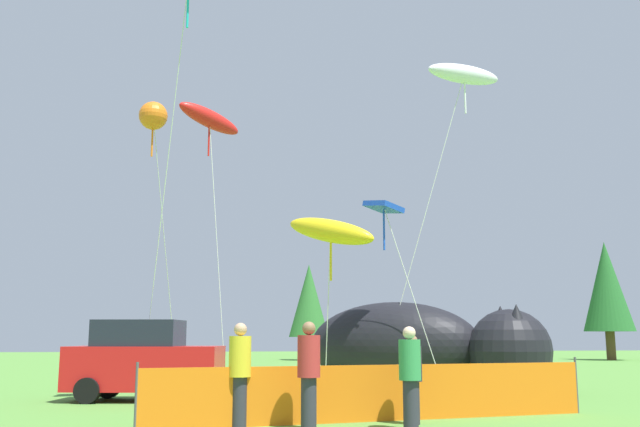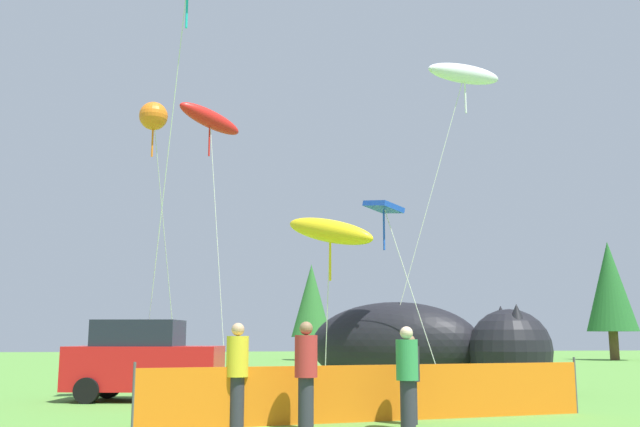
{
  "view_description": "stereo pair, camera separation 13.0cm",
  "coord_description": "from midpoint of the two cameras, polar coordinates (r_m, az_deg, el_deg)",
  "views": [
    {
      "loc": [
        -2.19,
        -17.09,
        1.64
      ],
      "look_at": [
        0.53,
        3.97,
        5.29
      ],
      "focal_mm": 40.0,
      "sensor_mm": 36.0,
      "label": 1
    },
    {
      "loc": [
        -2.07,
        -17.1,
        1.64
      ],
      "look_at": [
        0.53,
        3.97,
        5.29
      ],
      "focal_mm": 40.0,
      "sensor_mm": 36.0,
      "label": 2
    }
  ],
  "objects": [
    {
      "name": "horizon_tree_west",
      "position": [
        49.6,
        -0.97,
        -7.0
      ],
      "size": [
        2.75,
        2.75,
        6.56
      ],
      "color": "brown",
      "rests_on": "ground"
    },
    {
      "name": "spectator_in_yellow_shirt",
      "position": [
        13.13,
        -1.2,
        -12.4
      ],
      "size": [
        0.41,
        0.41,
        1.9
      ],
      "color": "#2D2D38",
      "rests_on": "ground"
    },
    {
      "name": "parked_car",
      "position": [
        19.23,
        -14.09,
        -11.37
      ],
      "size": [
        4.06,
        2.29,
        2.04
      ],
      "rotation": [
        0.0,
        0.0,
        -0.16
      ],
      "color": "red",
      "rests_on": "ground"
    },
    {
      "name": "safety_fence",
      "position": [
        14.39,
        4.54,
        -14.12
      ],
      "size": [
        9.14,
        1.91,
        1.18
      ],
      "rotation": [
        0.0,
        0.0,
        0.2
      ],
      "color": "orange",
      "rests_on": "ground"
    },
    {
      "name": "horizon_tree_east",
      "position": [
        53.64,
        21.9,
        -5.46
      ],
      "size": [
        3.42,
        3.42,
        8.16
      ],
      "color": "brown",
      "rests_on": "ground"
    },
    {
      "name": "kite_white_ghost",
      "position": [
        23.75,
        11.29,
        10.8
      ],
      "size": [
        4.52,
        2.04,
        10.43
      ],
      "color": "silver",
      "rests_on": "ground"
    },
    {
      "name": "kite_red_lizard",
      "position": [
        24.69,
        -8.98,
        7.43
      ],
      "size": [
        2.39,
        1.95,
        9.46
      ],
      "color": "silver",
      "rests_on": "ground"
    },
    {
      "name": "kite_yellow_hero",
      "position": [
        18.63,
        0.66,
        -1.44
      ],
      "size": [
        2.45,
        2.13,
        4.94
      ],
      "color": "silver",
      "rests_on": "ground"
    },
    {
      "name": "kite_blue_box",
      "position": [
        21.34,
        5.0,
        0.3
      ],
      "size": [
        2.19,
        1.3,
        5.64
      ],
      "color": "silver",
      "rests_on": "ground"
    },
    {
      "name": "inflatable_cat",
      "position": [
        22.31,
        7.79,
        -10.7
      ],
      "size": [
        7.25,
        5.69,
        2.68
      ],
      "rotation": [
        0.0,
        0.0,
        -0.56
      ],
      "color": "black",
      "rests_on": "ground"
    },
    {
      "name": "kite_orange_flower",
      "position": [
        22.92,
        -13.35,
        7.53
      ],
      "size": [
        1.32,
        2.85,
        8.83
      ],
      "color": "silver",
      "rests_on": "ground"
    },
    {
      "name": "ground_plane",
      "position": [
        17.3,
        -0.27,
        -15.2
      ],
      "size": [
        120.0,
        120.0,
        0.0
      ],
      "primitive_type": "plane",
      "color": "#548C38"
    },
    {
      "name": "folding_chair",
      "position": [
        16.43,
        15.8,
        -13.19
      ],
      "size": [
        0.63,
        0.63,
        0.94
      ],
      "rotation": [
        0.0,
        0.0,
        2.9
      ],
      "color": "black",
      "rests_on": "ground"
    },
    {
      "name": "spectator_in_black_shirt",
      "position": [
        13.09,
        6.92,
        -12.55
      ],
      "size": [
        0.39,
        0.39,
        1.81
      ],
      "color": "#2D2D38",
      "rests_on": "ground"
    },
    {
      "name": "spectator_in_grey_shirt",
      "position": [
        13.95,
        7.15,
        -12.71
      ],
      "size": [
        0.36,
        0.36,
        1.66
      ],
      "color": "#2D2D38",
      "rests_on": "ground"
    },
    {
      "name": "spectator_in_blue_shirt",
      "position": [
        13.53,
        -6.72,
        -12.3
      ],
      "size": [
        0.41,
        0.41,
        1.88
      ],
      "color": "#2D2D38",
      "rests_on": "ground"
    }
  ]
}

